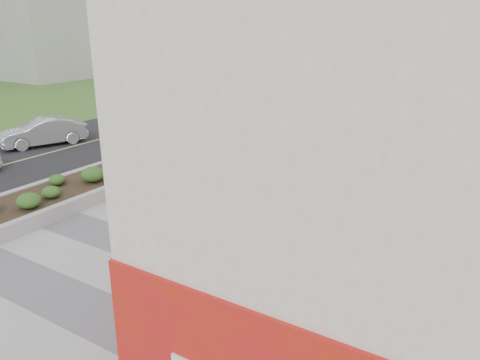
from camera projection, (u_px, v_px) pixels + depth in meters
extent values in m
plane|color=gray|center=(101.00, 273.00, 13.19)|extent=(160.00, 160.00, 0.00)
cube|color=#A8A8AD|center=(170.00, 234.00, 15.59)|extent=(8.00, 36.00, 0.01)
cube|color=beige|center=(443.00, 107.00, 15.58)|extent=(6.00, 24.00, 8.00)
cube|color=red|center=(351.00, 165.00, 17.89)|extent=(0.12, 24.00, 3.00)
cube|color=#9E9EA0|center=(237.00, 132.00, 28.56)|extent=(3.00, 0.30, 0.55)
cube|color=#9E9EA0|center=(113.00, 164.00, 22.14)|extent=(0.30, 18.00, 0.55)
cube|color=#9E9EA0|center=(156.00, 174.00, 20.79)|extent=(0.30, 18.00, 0.55)
cube|color=#2D2116|center=(134.00, 169.00, 21.47)|extent=(2.40, 17.40, 0.50)
cube|color=black|center=(44.00, 154.00, 24.81)|extent=(10.00, 40.00, 0.00)
cylinder|color=black|center=(227.00, 96.00, 30.19)|extent=(0.12, 0.12, 4.20)
cube|color=black|center=(229.00, 70.00, 29.56)|extent=(0.18, 0.28, 0.80)
cylinder|color=black|center=(119.00, 86.00, 34.40)|extent=(0.12, 0.12, 4.20)
cube|color=black|center=(119.00, 63.00, 33.77)|extent=(0.18, 0.28, 0.80)
cylinder|color=#595654|center=(181.00, 237.00, 15.34)|extent=(0.44, 0.44, 0.01)
cube|color=black|center=(293.00, 188.00, 19.69)|extent=(0.48, 0.74, 0.02)
imported|color=#2A292F|center=(293.00, 172.00, 19.47)|extent=(0.57, 0.47, 1.35)
sphere|color=#1C77EE|center=(294.00, 158.00, 19.26)|extent=(0.23, 0.23, 0.23)
imported|color=#B8BAC0|center=(43.00, 132.00, 26.36)|extent=(3.26, 4.88, 1.52)
imported|color=black|center=(242.00, 105.00, 35.07)|extent=(3.66, 5.25, 1.41)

